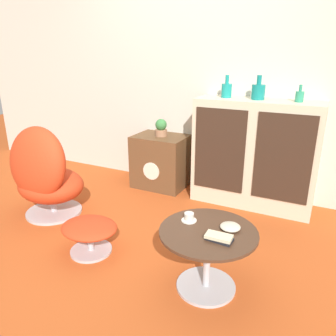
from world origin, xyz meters
TOP-DOWN VIEW (x-y plane):
  - ground_plane at (0.00, 0.00)m, footprint 12.00×12.00m
  - wall_back at (0.00, 1.54)m, footprint 6.40×0.06m
  - sideboard at (0.63, 1.30)m, footprint 1.15×0.43m
  - tv_console at (-0.39, 1.30)m, footprint 0.57×0.44m
  - egg_chair at (-0.99, 0.18)m, footprint 0.66×0.61m
  - ottoman at (-0.26, -0.12)m, footprint 0.44×0.37m
  - coffee_table at (0.67, -0.10)m, footprint 0.61×0.61m
  - vase_leftmost at (0.31, 1.31)m, footprint 0.10×0.10m
  - vase_inner_left at (0.61, 1.31)m, footprint 0.12×0.12m
  - vase_inner_right at (0.97, 1.31)m, footprint 0.07×0.07m
  - potted_plant at (-0.39, 1.30)m, footprint 0.13×0.13m
  - teacup at (0.52, -0.04)m, footprint 0.10×0.10m
  - book_stack at (0.77, -0.18)m, footprint 0.16×0.10m
  - bowl at (0.79, -0.03)m, footprint 0.13×0.13m

SIDE VIEW (x-z plane):
  - ground_plane at x=0.00m, z-range 0.00..0.00m
  - ottoman at x=-0.26m, z-range 0.06..0.31m
  - coffee_table at x=0.67m, z-range 0.07..0.49m
  - tv_console at x=-0.39m, z-range 0.00..0.58m
  - egg_chair at x=-0.99m, z-range -0.04..0.84m
  - book_stack at x=0.77m, z-range 0.42..0.45m
  - bowl at x=0.79m, z-range 0.42..0.46m
  - teacup at x=0.52m, z-range 0.41..0.47m
  - sideboard at x=0.63m, z-range 0.00..1.04m
  - potted_plant at x=-0.39m, z-range 0.58..0.77m
  - vase_inner_right at x=0.97m, z-range 1.01..1.16m
  - vase_leftmost at x=0.31m, z-range 1.00..1.21m
  - vase_inner_left at x=0.61m, z-range 1.00..1.22m
  - wall_back at x=0.00m, z-range 0.00..2.60m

